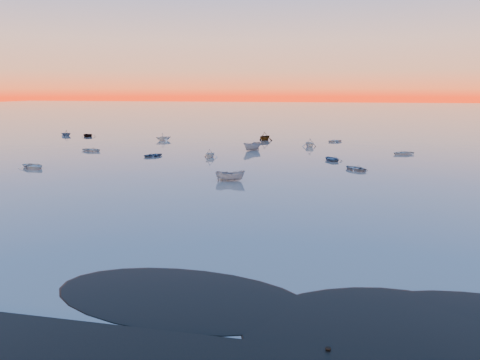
% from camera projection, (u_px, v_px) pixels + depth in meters
% --- Properties ---
extents(ground, '(600.00, 600.00, 0.00)m').
position_uv_depth(ground, '(313.00, 134.00, 120.78)').
color(ground, slate).
rests_on(ground, ground).
extents(mud_lobes, '(140.00, 6.00, 0.07)m').
position_uv_depth(mud_lobes, '(192.00, 313.00, 23.87)').
color(mud_lobes, black).
rests_on(mud_lobes, ground).
extents(moored_fleet, '(124.00, 58.00, 1.20)m').
position_uv_depth(moored_fleet, '(295.00, 160.00, 75.69)').
color(moored_fleet, silver).
rests_on(moored_fleet, ground).
extents(boat_near_left, '(3.65, 4.69, 1.09)m').
position_uv_depth(boat_near_left, '(34.00, 168.00, 67.77)').
color(boat_near_left, silver).
rests_on(boat_near_left, ground).
extents(boat_near_center, '(2.06, 3.89, 1.29)m').
position_uv_depth(boat_near_center, '(230.00, 181.00, 58.54)').
color(boat_near_center, slate).
rests_on(boat_near_center, ground).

